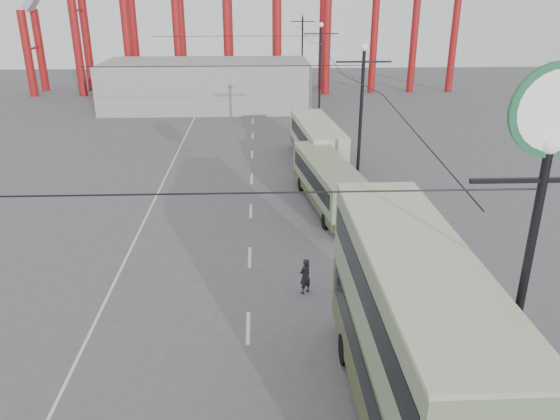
{
  "coord_description": "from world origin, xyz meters",
  "views": [
    {
      "loc": [
        -0.5,
        -13.83,
        12.07
      ],
      "look_at": [
        0.42,
        8.67,
        3.0
      ],
      "focal_mm": 35.0,
      "sensor_mm": 36.0,
      "label": 1
    }
  ],
  "objects_px": {
    "double_decker_bus": "(410,333)",
    "single_decker_green": "(329,182)",
    "lamp_post_near": "(540,199)",
    "pedestrian": "(305,276)",
    "single_decker_cream": "(317,140)"
  },
  "relations": [
    {
      "from": "single_decker_cream",
      "to": "pedestrian",
      "type": "distance_m",
      "value": 19.15
    },
    {
      "from": "lamp_post_near",
      "to": "single_decker_green",
      "type": "relative_size",
      "value": 1.07
    },
    {
      "from": "lamp_post_near",
      "to": "single_decker_green",
      "type": "distance_m",
      "value": 20.69
    },
    {
      "from": "double_decker_bus",
      "to": "single_decker_green",
      "type": "distance_m",
      "value": 17.96
    },
    {
      "from": "single_decker_cream",
      "to": "pedestrian",
      "type": "relative_size",
      "value": 6.3
    },
    {
      "from": "double_decker_bus",
      "to": "pedestrian",
      "type": "height_order",
      "value": "double_decker_bus"
    },
    {
      "from": "lamp_post_near",
      "to": "pedestrian",
      "type": "height_order",
      "value": "lamp_post_near"
    },
    {
      "from": "single_decker_cream",
      "to": "pedestrian",
      "type": "xyz_separation_m",
      "value": [
        -2.46,
        -18.97,
        -0.94
      ]
    },
    {
      "from": "double_decker_bus",
      "to": "single_decker_cream",
      "type": "xyz_separation_m",
      "value": [
        0.25,
        26.79,
        -1.52
      ]
    },
    {
      "from": "lamp_post_near",
      "to": "double_decker_bus",
      "type": "distance_m",
      "value": 5.3
    },
    {
      "from": "lamp_post_near",
      "to": "pedestrian",
      "type": "xyz_separation_m",
      "value": [
        -4.19,
        9.56,
        -7.06
      ]
    },
    {
      "from": "double_decker_bus",
      "to": "single_decker_green",
      "type": "xyz_separation_m",
      "value": [
        0.0,
        17.88,
        -1.69
      ]
    },
    {
      "from": "lamp_post_near",
      "to": "pedestrian",
      "type": "distance_m",
      "value": 12.6
    },
    {
      "from": "lamp_post_near",
      "to": "single_decker_cream",
      "type": "distance_m",
      "value": 29.23
    },
    {
      "from": "single_decker_green",
      "to": "single_decker_cream",
      "type": "relative_size",
      "value": 1.0
    }
  ]
}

